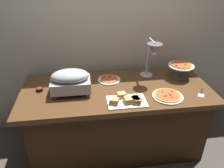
# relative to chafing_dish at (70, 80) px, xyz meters

# --- Properties ---
(ground_plane) EXTENTS (8.00, 8.00, 0.00)m
(ground_plane) POSITION_rel_chafing_dish_xyz_m (0.45, 0.04, -0.90)
(ground_plane) COLOR #4C443D
(back_wall) EXTENTS (4.40, 0.04, 2.40)m
(back_wall) POSITION_rel_chafing_dish_xyz_m (0.45, 0.54, 0.30)
(back_wall) COLOR beige
(back_wall) RESTS_ON ground_plane
(buffet_table) EXTENTS (1.90, 0.84, 0.76)m
(buffet_table) POSITION_rel_chafing_dish_xyz_m (0.45, 0.04, -0.52)
(buffet_table) COLOR brown
(buffet_table) RESTS_ON ground_plane
(chafing_dish) EXTENTS (0.37, 0.23, 0.25)m
(chafing_dish) POSITION_rel_chafing_dish_xyz_m (0.00, 0.00, 0.00)
(chafing_dish) COLOR #B7BABF
(chafing_dish) RESTS_ON buffet_table
(heat_lamp) EXTENTS (0.15, 0.34, 0.44)m
(heat_lamp) POSITION_rel_chafing_dish_xyz_m (0.82, 0.12, 0.20)
(heat_lamp) COLOR #B7BABF
(heat_lamp) RESTS_ON buffet_table
(pizza_plate_front) EXTENTS (0.29, 0.29, 0.03)m
(pizza_plate_front) POSITION_rel_chafing_dish_xyz_m (0.90, -0.19, -0.13)
(pizza_plate_front) COLOR white
(pizza_plate_front) RESTS_ON buffet_table
(pizza_plate_center) EXTENTS (0.24, 0.24, 0.03)m
(pizza_plate_center) POSITION_rel_chafing_dish_xyz_m (0.39, 0.21, -0.13)
(pizza_plate_center) COLOR white
(pizza_plate_center) RESTS_ON buffet_table
(pizza_plate_raised_stand) EXTENTS (0.27, 0.27, 0.17)m
(pizza_plate_raised_stand) POSITION_rel_chafing_dish_xyz_m (1.17, 0.17, -0.01)
(pizza_plate_raised_stand) COLOR #595B60
(pizza_plate_raised_stand) RESTS_ON buffet_table
(sandwich_platter) EXTENTS (0.36, 0.23, 0.06)m
(sandwich_platter) POSITION_rel_chafing_dish_xyz_m (0.51, -0.23, -0.12)
(sandwich_platter) COLOR white
(sandwich_platter) RESTS_ON buffet_table
(sauce_cup_near) EXTENTS (0.06, 0.06, 0.03)m
(sauce_cup_near) POSITION_rel_chafing_dish_xyz_m (-0.31, 0.08, -0.12)
(sauce_cup_near) COLOR black
(sauce_cup_near) RESTS_ON buffet_table
(serving_spatula) EXTENTS (0.12, 0.16, 0.01)m
(serving_spatula) POSITION_rel_chafing_dish_xyz_m (1.24, -0.18, -0.14)
(serving_spatula) COLOR #B7BABF
(serving_spatula) RESTS_ON buffet_table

